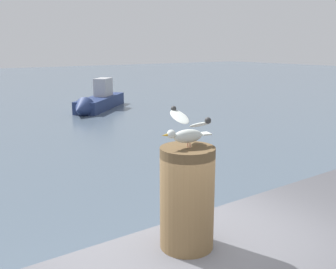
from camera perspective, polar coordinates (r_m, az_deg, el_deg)
mooring_post at (r=2.97m, az=2.83°, el=-9.33°), size 0.41×0.41×0.79m
seagull at (r=2.81m, az=2.87°, el=0.64°), size 0.39×0.57×0.27m
boat_navy at (r=20.68m, az=-10.47°, el=4.78°), size 4.62×4.41×1.78m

